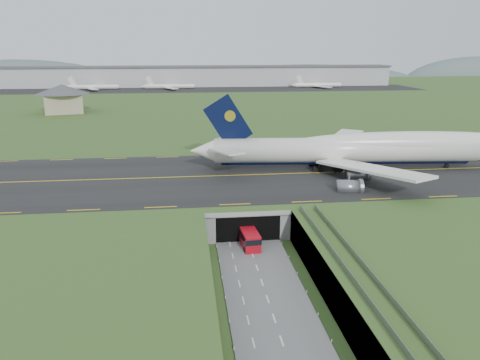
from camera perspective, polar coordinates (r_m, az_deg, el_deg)
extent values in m
plane|color=#3E5C25|center=(80.61, 1.76, -9.82)|extent=(900.00, 900.00, 0.00)
cube|color=gray|center=(79.36, 1.78, -7.87)|extent=(800.00, 800.00, 6.00)
cube|color=slate|center=(73.96, 2.63, -12.24)|extent=(12.00, 75.00, 0.20)
cube|color=black|center=(109.28, -0.74, 0.54)|extent=(800.00, 44.00, 0.18)
cube|color=gray|center=(96.11, 0.14, -1.98)|extent=(16.00, 22.00, 1.00)
cube|color=gray|center=(96.37, -4.01, -3.54)|extent=(2.00, 22.00, 6.00)
cube|color=gray|center=(97.94, 4.21, -3.22)|extent=(2.00, 22.00, 6.00)
cube|color=black|center=(92.41, 0.50, -4.69)|extent=(12.00, 12.00, 5.00)
cube|color=#A8A8A3|center=(85.70, 1.02, -4.16)|extent=(17.00, 0.50, 0.80)
cube|color=#A8A8A3|center=(64.59, 14.20, -11.46)|extent=(3.00, 53.00, 0.50)
cube|color=gray|center=(63.79, 13.04, -10.98)|extent=(0.06, 53.00, 1.00)
cube|color=gray|center=(64.74, 15.42, -10.74)|extent=(0.06, 53.00, 1.00)
cylinder|color=#A8A8A3|center=(58.58, 17.39, -18.19)|extent=(0.90, 0.90, 5.60)
cylinder|color=#A8A8A3|center=(68.03, 13.27, -12.77)|extent=(0.90, 0.90, 5.60)
cylinder|color=#A8A8A3|center=(78.18, 10.31, -8.67)|extent=(0.90, 0.90, 5.60)
cylinder|color=white|center=(117.16, 12.73, 3.60)|extent=(64.08, 11.60, 6.00)
sphere|color=white|center=(128.80, 26.64, 3.39)|extent=(6.38, 6.38, 5.88)
cone|color=white|center=(113.67, -4.52, 3.58)|extent=(7.04, 6.26, 5.70)
ellipsoid|color=white|center=(122.30, 20.63, 4.12)|extent=(65.02, 11.21, 6.30)
ellipsoid|color=black|center=(128.22, 26.31, 3.72)|extent=(4.42, 2.99, 2.10)
cylinder|color=black|center=(117.66, 12.66, 2.49)|extent=(60.59, 7.85, 2.52)
cube|color=white|center=(132.06, 11.93, 4.59)|extent=(21.53, 26.79, 2.52)
cube|color=white|center=(120.14, -1.68, 4.97)|extent=(9.17, 10.96, 0.96)
cube|color=white|center=(103.82, 15.69, 1.32)|extent=(17.81, 28.26, 2.52)
cube|color=white|center=(106.35, -1.68, 3.54)|extent=(7.91, 11.16, 0.96)
cube|color=black|center=(112.25, -1.46, 7.12)|extent=(11.94, 1.61, 13.28)
cylinder|color=gold|center=(112.05, -1.22, 7.83)|extent=(2.67, 0.89, 2.63)
cylinder|color=slate|center=(126.58, 11.95, 2.76)|extent=(5.13, 3.51, 3.10)
cylinder|color=slate|center=(135.05, 9.17, 3.71)|extent=(5.13, 3.51, 3.10)
cylinder|color=slate|center=(109.85, 14.07, 0.64)|extent=(5.13, 3.51, 3.10)
cylinder|color=slate|center=(99.55, 13.09, -0.85)|extent=(5.13, 3.51, 3.10)
cylinder|color=black|center=(126.78, 23.86, 1.60)|extent=(1.07, 0.56, 1.03)
cube|color=black|center=(117.09, 10.61, 1.69)|extent=(6.19, 7.04, 1.31)
cube|color=#B10B17|center=(85.33, 1.12, -7.07)|extent=(3.36, 7.67, 2.99)
cube|color=black|center=(85.10, 1.12, -6.70)|extent=(3.43, 7.78, 1.00)
cube|color=black|center=(85.82, 1.11, -7.83)|extent=(3.12, 7.16, 0.50)
cylinder|color=black|center=(83.30, 0.60, -8.52)|extent=(0.42, 0.92, 0.90)
cylinder|color=black|center=(87.78, -0.07, -7.20)|extent=(0.42, 0.92, 0.90)
cylinder|color=black|center=(83.82, 2.35, -8.37)|extent=(0.42, 0.92, 0.90)
cylinder|color=black|center=(88.27, 1.60, -7.07)|extent=(0.42, 0.92, 0.90)
cube|color=tan|center=(231.92, -20.72, 8.73)|extent=(19.68, 19.68, 8.62)
cone|color=#4C4C51|center=(231.32, -20.87, 10.31)|extent=(28.87, 28.87, 4.31)
cube|color=#B2B2B2|center=(372.64, -5.13, 12.46)|extent=(300.00, 22.00, 15.00)
cube|color=#4C4C51|center=(372.28, -5.16, 13.61)|extent=(302.00, 24.00, 1.20)
cube|color=black|center=(343.24, -4.94, 10.95)|extent=(320.00, 50.00, 0.08)
cylinder|color=white|center=(353.83, -17.51, 10.77)|extent=(34.00, 3.20, 3.20)
cylinder|color=white|center=(348.05, -8.59, 11.24)|extent=(34.00, 3.20, 3.20)
cylinder|color=white|center=(361.83, 9.47, 11.37)|extent=(34.00, 3.20, 3.20)
ellipsoid|color=slate|center=(531.02, -25.67, 10.09)|extent=(220.00, 77.00, 56.00)
ellipsoid|color=slate|center=(520.11, 8.06, 11.37)|extent=(260.00, 91.00, 44.00)
ellipsoid|color=slate|center=(602.39, 27.13, 10.41)|extent=(180.00, 63.00, 60.00)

